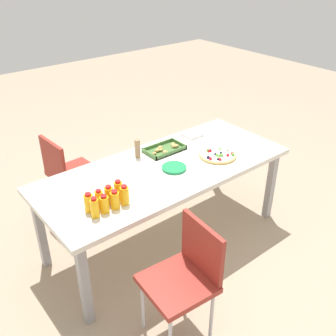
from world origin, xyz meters
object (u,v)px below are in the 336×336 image
juice_bottle_6 (109,195)px  cardboard_tube (137,149)px  juice_bottle_7 (118,190)px  chair_far_left (68,171)px  snack_tray (165,149)px  juice_bottle_1 (104,204)px  plate_stack (174,168)px  juice_bottle_2 (115,200)px  party_table (165,174)px  juice_bottle_0 (95,208)px  juice_bottle_5 (99,199)px  chair_near_left (186,273)px  juice_bottle_3 (125,195)px  juice_bottle_4 (89,203)px  napkin_stack (192,135)px  fruit_pizza (218,155)px

juice_bottle_6 → cardboard_tube: cardboard_tube is taller
juice_bottle_7 → chair_far_left: bearing=87.2°
juice_bottle_7 → snack_tray: size_ratio=0.43×
juice_bottle_1 → plate_stack: size_ratio=0.67×
juice_bottle_2 → party_table: bearing=20.4°
juice_bottle_0 → juice_bottle_5: bearing=44.0°
juice_bottle_2 → cardboard_tube: 0.73m
juice_bottle_2 → juice_bottle_6: bearing=90.7°
chair_near_left → juice_bottle_3: size_ratio=5.67×
juice_bottle_4 → plate_stack: bearing=5.6°
chair_far_left → juice_bottle_7: 1.00m
snack_tray → plate_stack: 0.32m
juice_bottle_1 → juice_bottle_7: juice_bottle_7 is taller
juice_bottle_7 → plate_stack: juice_bottle_7 is taller
juice_bottle_1 → snack_tray: 0.97m
juice_bottle_6 → party_table: bearing=14.0°
juice_bottle_0 → snack_tray: juice_bottle_0 is taller
party_table → chair_far_left: 0.95m
juice_bottle_2 → napkin_stack: size_ratio=0.92×
juice_bottle_2 → juice_bottle_5: juice_bottle_5 is taller
juice_bottle_0 → juice_bottle_6: bearing=26.1°
party_table → fruit_pizza: (0.45, -0.14, 0.08)m
chair_near_left → juice_bottle_7: 0.73m
chair_far_left → juice_bottle_2: juice_bottle_2 is taller
juice_bottle_3 → juice_bottle_6: 0.11m
plate_stack → cardboard_tube: 0.37m
chair_near_left → juice_bottle_4: size_ratio=5.94×
party_table → cardboard_tube: (-0.08, 0.27, 0.14)m
juice_bottle_2 → juice_bottle_5: (-0.08, 0.07, 0.00)m
juice_bottle_3 → fruit_pizza: bearing=5.1°
plate_stack → napkin_stack: (0.52, 0.37, -0.00)m
juice_bottle_4 → juice_bottle_5: same height
juice_bottle_4 → cardboard_tube: 0.80m
chair_near_left → snack_tray: 1.25m
juice_bottle_3 → juice_bottle_7: 0.08m
plate_stack → cardboard_tube: cardboard_tube is taller
chair_near_left → napkin_stack: size_ratio=5.53×
juice_bottle_5 → cardboard_tube: 0.75m
chair_near_left → juice_bottle_5: 0.75m
chair_near_left → juice_bottle_0: 0.71m
juice_bottle_5 → juice_bottle_7: bearing=2.3°
juice_bottle_7 → napkin_stack: (1.09, 0.45, -0.06)m
chair_far_left → snack_tray: chair_far_left is taller
juice_bottle_0 → snack_tray: (0.94, 0.45, -0.06)m
chair_far_left → juice_bottle_1: (-0.20, -1.03, 0.29)m
napkin_stack → juice_bottle_2: bearing=-155.7°
juice_bottle_2 → snack_tray: juice_bottle_2 is taller
juice_bottle_7 → cardboard_tube: bearing=42.7°
fruit_pizza → cardboard_tube: size_ratio=1.95×
party_table → chair_far_left: chair_far_left is taller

